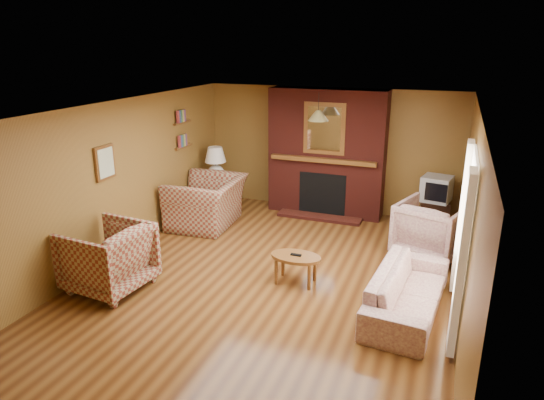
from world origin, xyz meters
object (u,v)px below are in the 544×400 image
at_px(floral_sofa, 408,291).
at_px(side_table, 217,195).
at_px(floral_armchair, 431,229).
at_px(table_lamp, 216,162).
at_px(plaid_armchair, 108,258).
at_px(crt_tv, 437,189).
at_px(coffee_table, 296,260).
at_px(plaid_loveseat, 207,202).
at_px(fireplace, 327,154).
at_px(tv_stand, 434,215).

relative_size(floral_sofa, side_table, 3.40).
relative_size(floral_armchair, side_table, 1.71).
relative_size(side_table, table_lamp, 0.81).
bearing_deg(plaid_armchair, crt_tv, 139.52).
bearing_deg(side_table, coffee_table, -44.91).
xyz_separation_m(floral_armchair, table_lamp, (-4.15, 0.85, 0.51)).
bearing_deg(plaid_loveseat, table_lamp, -168.28).
bearing_deg(crt_tv, fireplace, 174.70).
height_order(plaid_loveseat, floral_armchair, floral_armchair).
xyz_separation_m(fireplace, floral_sofa, (1.90, -3.23, -0.90)).
relative_size(plaid_armchair, table_lamp, 1.44).
height_order(coffee_table, table_lamp, table_lamp).
xyz_separation_m(fireplace, crt_tv, (2.05, -0.19, -0.42)).
bearing_deg(fireplace, side_table, -165.71).
bearing_deg(plaid_armchair, fireplace, 159.85).
relative_size(fireplace, plaid_loveseat, 1.78).
relative_size(plaid_loveseat, side_table, 2.38).
relative_size(floral_sofa, tv_stand, 3.58).
distance_m(tv_stand, crt_tv, 0.49).
distance_m(fireplace, plaid_loveseat, 2.45).
bearing_deg(floral_armchair, side_table, 7.04).
xyz_separation_m(coffee_table, crt_tv, (1.68, 2.80, 0.41)).
xyz_separation_m(fireplace, table_lamp, (-2.10, -0.53, -0.23)).
relative_size(coffee_table, crt_tv, 1.26).
bearing_deg(coffee_table, plaid_armchair, -155.69).
xyz_separation_m(fireplace, floral_armchair, (2.05, -1.38, -0.74)).
distance_m(fireplace, side_table, 2.35).
distance_m(floral_sofa, coffee_table, 1.55).
bearing_deg(fireplace, floral_armchair, -33.96).
distance_m(plaid_armchair, tv_stand, 5.56).
bearing_deg(coffee_table, floral_armchair, 43.75).
bearing_deg(coffee_table, table_lamp, 135.09).
height_order(fireplace, coffee_table, fireplace).
bearing_deg(crt_tv, floral_armchair, -89.87).
distance_m(plaid_armchair, crt_tv, 5.56).
xyz_separation_m(fireplace, plaid_loveseat, (-1.85, -1.42, -0.74)).
height_order(plaid_loveseat, side_table, plaid_loveseat).
bearing_deg(tv_stand, floral_sofa, -98.49).
height_order(fireplace, crt_tv, fireplace).
bearing_deg(fireplace, plaid_loveseat, -142.45).
relative_size(floral_sofa, crt_tv, 3.42).
distance_m(floral_armchair, tv_stand, 1.21).
relative_size(plaid_loveseat, tv_stand, 2.51).
xyz_separation_m(floral_sofa, crt_tv, (0.15, 3.04, 0.48)).
height_order(plaid_loveseat, coffee_table, plaid_loveseat).
height_order(side_table, table_lamp, table_lamp).
xyz_separation_m(floral_sofa, side_table, (-4.00, 2.69, 0.00)).
xyz_separation_m(fireplace, tv_stand, (2.05, -0.18, -0.91)).
bearing_deg(plaid_armchair, tv_stand, 139.56).
xyz_separation_m(plaid_armchair, floral_sofa, (3.85, 0.82, -0.18)).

